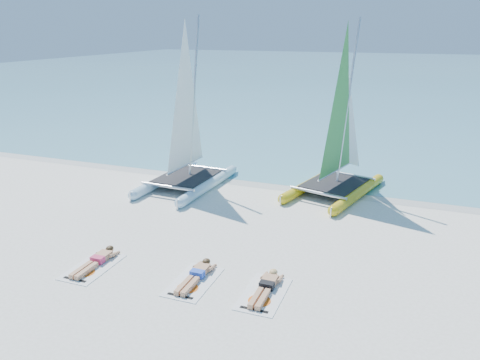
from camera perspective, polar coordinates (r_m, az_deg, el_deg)
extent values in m
plane|color=white|center=(15.01, -1.00, -6.89)|extent=(140.00, 140.00, 0.00)
cube|color=#7CC2CF|center=(76.07, 17.26, 12.49)|extent=(140.00, 115.00, 0.01)
cube|color=silver|center=(19.86, 4.87, -0.58)|extent=(140.00, 1.40, 0.01)
cylinder|color=#BFE6FC|center=(20.22, -9.06, 0.19)|extent=(0.66, 4.66, 0.41)
cone|color=#BFE6FC|center=(22.31, -5.53, 2.04)|extent=(0.42, 0.61, 0.39)
cylinder|color=#BFE6FC|center=(19.21, -3.83, -0.57)|extent=(0.66, 4.66, 0.41)
cone|color=#BFE6FC|center=(21.41, -0.67, 1.43)|extent=(0.42, 0.61, 0.39)
cube|color=black|center=(19.62, -6.53, 0.48)|extent=(2.13, 2.66, 0.03)
cylinder|color=silver|center=(19.63, -5.64, 10.08)|extent=(0.16, 1.23, 6.40)
cylinder|color=gold|center=(19.53, 8.65, -0.44)|extent=(1.57, 4.53, 0.40)
cone|color=gold|center=(21.72, 11.71, 1.28)|extent=(0.52, 0.66, 0.38)
cylinder|color=gold|center=(18.76, 14.20, -1.58)|extent=(1.57, 4.53, 0.40)
cone|color=gold|center=(21.03, 16.77, 0.32)|extent=(0.52, 0.66, 0.38)
cube|color=black|center=(19.05, 11.41, -0.33)|extent=(2.55, 2.94, 0.03)
cylinder|color=silver|center=(19.07, 13.04, 9.31)|extent=(0.40, 1.19, 6.31)
cube|color=white|center=(13.82, -17.51, -10.07)|extent=(1.00, 1.85, 0.02)
cube|color=tan|center=(14.07, -16.47, -8.94)|extent=(0.36, 0.55, 0.17)
cube|color=#D43160|center=(13.92, -16.97, -9.25)|extent=(0.37, 0.22, 0.17)
cube|color=tan|center=(13.54, -18.50, -10.43)|extent=(0.31, 0.85, 0.13)
sphere|color=tan|center=(14.31, -15.60, -8.20)|extent=(0.21, 0.21, 0.21)
ellipsoid|color=#3C2A16|center=(14.30, -15.59, -8.04)|extent=(0.22, 0.24, 0.15)
cube|color=white|center=(12.56, -5.68, -12.23)|extent=(1.00, 1.85, 0.02)
cube|color=tan|center=(12.84, -4.84, -10.92)|extent=(0.36, 0.55, 0.17)
cube|color=blue|center=(12.69, -5.23, -11.30)|extent=(0.37, 0.22, 0.17)
cube|color=tan|center=(12.24, -6.48, -12.73)|extent=(0.31, 0.85, 0.13)
sphere|color=tan|center=(13.12, -4.14, -10.04)|extent=(0.21, 0.21, 0.21)
ellipsoid|color=#3C2A16|center=(13.11, -4.13, -9.87)|extent=(0.22, 0.24, 0.15)
cube|color=white|center=(12.01, 2.92, -13.69)|extent=(1.00, 1.85, 0.02)
cube|color=tan|center=(12.31, 3.56, -12.27)|extent=(0.36, 0.55, 0.17)
cube|color=black|center=(12.14, 3.27, -12.69)|extent=(0.37, 0.22, 0.17)
cube|color=tan|center=(11.68, 2.35, -14.28)|extent=(0.31, 0.85, 0.13)
sphere|color=tan|center=(12.60, 4.08, -11.31)|extent=(0.21, 0.21, 0.21)
ellipsoid|color=tan|center=(12.59, 4.09, -11.13)|extent=(0.22, 0.24, 0.15)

